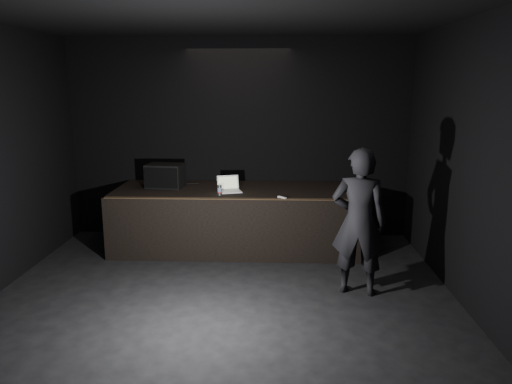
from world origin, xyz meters
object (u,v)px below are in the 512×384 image
Objects in this scene: stage_riser at (236,218)px; laptop at (229,187)px; stage_monitor at (165,176)px; beer_can at (220,190)px; person at (359,222)px.

stage_riser is 9.25× the size of laptop.
stage_monitor reaches higher than stage_riser.
beer_can is (-0.12, -0.30, 0.02)m from laptop.
beer_can is (0.98, -0.57, -0.12)m from stage_monitor.
person is at bearing -59.17° from laptop.
stage_riser is 2.07× the size of person.
stage_riser is 6.26× the size of stage_monitor.
laptop is at bearing -121.39° from stage_riser.
beer_can is (-0.21, -0.46, 0.58)m from stage_riser.
stage_monitor reaches higher than beer_can.
person is at bearing -26.26° from stage_monitor.
laptop is at bearing -29.03° from person.
stage_riser is at bearing -33.22° from person.
stage_monitor is 3.88× the size of beer_can.
beer_can is at bearing -115.04° from stage_riser.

